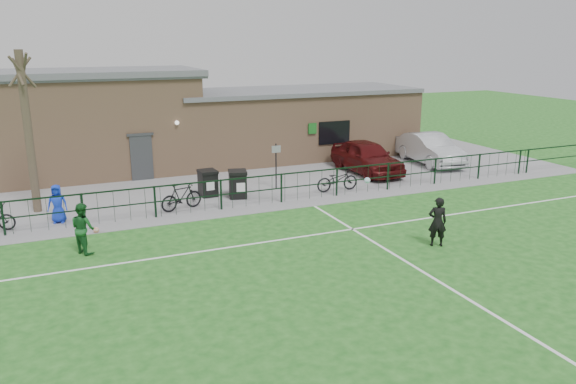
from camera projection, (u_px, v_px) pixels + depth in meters
name	position (u px, v px, depth m)	size (l,w,h in m)	color
ground	(361.00, 284.00, 15.07)	(90.00, 90.00, 0.00)	#1C581A
paving_strip	(219.00, 175.00, 27.03)	(34.00, 13.00, 0.02)	gray
pitch_line_touch	(260.00, 207.00, 21.98)	(28.00, 0.10, 0.01)	white
pitch_line_mid	(300.00, 237.00, 18.61)	(28.00, 0.10, 0.01)	white
pitch_line_perp	(423.00, 272.00, 15.83)	(0.10, 16.00, 0.01)	white
perimeter_fence	(258.00, 191.00, 22.00)	(28.00, 0.10, 1.20)	black
bare_tree	(28.00, 134.00, 20.54)	(0.30, 0.30, 6.00)	#413527
wheelie_bin_left	(208.00, 184.00, 23.32)	(0.67, 0.76, 1.01)	black
wheelie_bin_right	(238.00, 185.00, 23.08)	(0.69, 0.79, 1.05)	black
sign_post	(276.00, 166.00, 24.31)	(0.06, 0.06, 2.00)	black
car_maroon	(367.00, 157.00, 27.28)	(1.88, 4.67, 1.59)	#4B0D0E
car_silver	(430.00, 149.00, 29.33)	(1.65, 4.74, 1.56)	#AFB3B8
bicycle_d	(181.00, 197.00, 21.38)	(0.49, 1.72, 1.04)	black
bicycle_e	(337.00, 180.00, 24.06)	(0.66, 1.90, 1.00)	black
spectator_child	(57.00, 204.00, 19.86)	(0.68, 0.44, 1.39)	#1534C9
goalkeeper_kick	(435.00, 220.00, 17.70)	(1.14, 3.56, 1.60)	black
outfield_player	(83.00, 228.00, 17.05)	(0.77, 0.60, 1.58)	#195824
ball_ground	(96.00, 230.00, 18.99)	(0.20, 0.20, 0.20)	silver
clubhouse	(184.00, 122.00, 28.77)	(24.25, 5.40, 4.96)	tan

